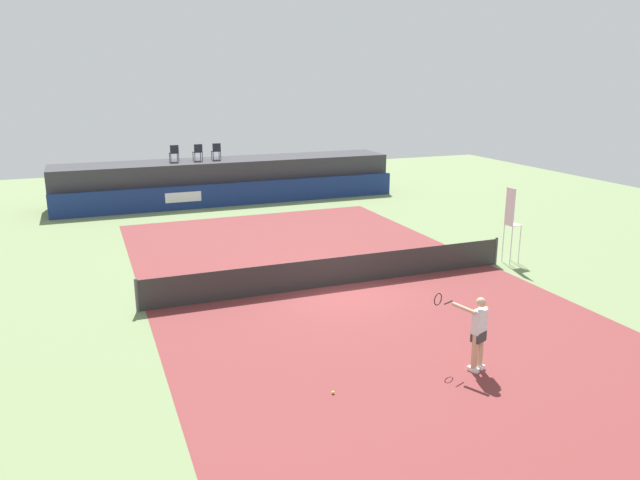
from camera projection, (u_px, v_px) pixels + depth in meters
The scene contains 13 objects.
ground_plane at pixel (305, 260), 22.31m from camera, with size 48.00×48.00×0.00m, color #6B7F51.
court_inner at pixel (336, 285), 19.62m from camera, with size 12.00×22.00×0.00m, color maroon.
sponsor_wall at pixel (235, 194), 31.58m from camera, with size 18.00×0.22×1.20m.
spectator_platform at pixel (227, 179), 33.07m from camera, with size 18.00×2.80×2.20m, color #38383D.
spectator_chair_far_left at pixel (174, 152), 31.67m from camera, with size 0.45×0.45×0.89m.
spectator_chair_left at pixel (198, 151), 32.08m from camera, with size 0.47×0.47×0.89m.
spectator_chair_center at pixel (216, 150), 32.50m from camera, with size 0.44×0.44×0.89m.
umpire_chair at pixel (511, 220), 21.58m from camera, with size 0.48×0.48×2.76m.
tennis_net at pixel (337, 271), 19.49m from camera, with size 12.40×0.02×0.95m, color #2D2D2D.
net_post_near at pixel (137, 295), 17.29m from camera, with size 0.10×0.10×1.00m, color #4C4C51.
net_post_far at pixel (496, 251), 21.68m from camera, with size 0.10×0.10×1.00m, color #4C4C51.
tennis_player at pixel (477, 331), 13.75m from camera, with size 1.01×1.07×1.77m.
tennis_ball at pixel (333, 392), 12.90m from camera, with size 0.07×0.07×0.07m, color #D8EA33.
Camera 1 is at (-7.30, -17.06, 6.55)m, focal length 34.04 mm.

